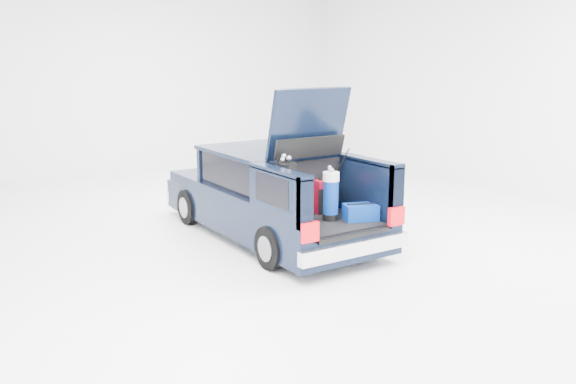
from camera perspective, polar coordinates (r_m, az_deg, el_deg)
ground at (r=10.08m, az=-1.54°, el=-4.17°), size 14.00×14.00×0.00m
car at (r=9.99m, az=-1.88°, el=-0.32°), size 1.87×4.65×2.47m
red_suitcase at (r=9.14m, az=3.48°, el=-0.42°), size 0.34×0.23×0.53m
black_golf_bag at (r=8.56m, az=-0.21°, el=-0.02°), size 0.31×0.36×0.97m
blue_golf_bag at (r=8.72m, az=4.02°, el=-0.33°), size 0.29×0.29×0.79m
blue_duffel at (r=8.82m, az=6.81°, el=-1.88°), size 0.55×0.45×0.25m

